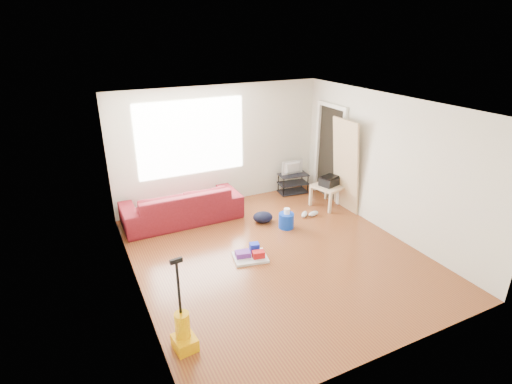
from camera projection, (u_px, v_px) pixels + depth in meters
name	position (u px, v px, depth m)	size (l,w,h in m)	color
room	(277.00, 182.00, 6.39)	(4.51, 5.01, 2.51)	brown
sofa	(183.00, 220.00, 7.91)	(2.28, 0.89, 0.67)	#560D13
tv_stand	(293.00, 183.00, 9.14)	(0.69, 0.45, 0.45)	black
tv	(294.00, 168.00, 9.00)	(0.53, 0.07, 0.31)	black
side_table	(329.00, 188.00, 8.41)	(0.71, 0.71, 0.47)	tan
printer	(329.00, 181.00, 8.34)	(0.45, 0.39, 0.20)	black
bucket	(286.00, 227.00, 7.63)	(0.29, 0.29, 0.29)	#0A37BD
toilet_paper	(287.00, 218.00, 7.56)	(0.12, 0.12, 0.11)	white
cleaning_tray	(251.00, 255.00, 6.61)	(0.62, 0.54, 0.20)	silver
backpack	(263.00, 222.00, 7.84)	(0.39, 0.31, 0.21)	black
sneakers	(309.00, 214.00, 8.06)	(0.44, 0.25, 0.10)	silver
vacuum	(183.00, 332.00, 4.71)	(0.28, 0.31, 1.20)	#EBA600
door_panel	(342.00, 208.00, 8.42)	(0.04, 0.76, 1.91)	tan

